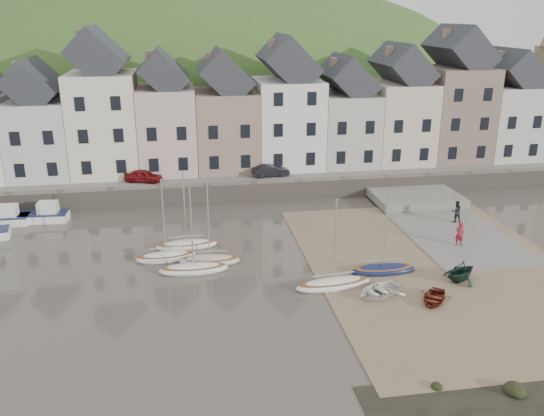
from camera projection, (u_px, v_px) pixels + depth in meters
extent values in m
plane|color=#4A443A|center=(286.00, 279.00, 37.99)|extent=(160.00, 160.00, 0.00)
cube|color=#355923|center=(237.00, 156.00, 67.59)|extent=(90.00, 30.00, 1.50)
cube|color=slate|center=(249.00, 175.00, 56.60)|extent=(70.00, 7.00, 0.10)
cube|color=slate|center=(253.00, 191.00, 53.55)|extent=(70.00, 1.20, 1.80)
cube|color=#7F6A4D|center=(440.00, 267.00, 39.65)|extent=(18.00, 26.00, 0.06)
cube|color=slate|center=(443.00, 224.00, 47.70)|extent=(8.00, 18.00, 0.12)
ellipsoid|color=#355923|center=(195.00, 223.00, 99.09)|extent=(134.40, 84.00, 84.00)
cylinder|color=#382619|center=(54.00, 4.00, 73.52)|extent=(0.50, 0.50, 3.00)
cylinder|color=#382619|center=(164.00, 5.00, 79.37)|extent=(0.50, 0.50, 3.00)
cylinder|color=#382619|center=(264.00, 5.00, 79.62)|extent=(0.50, 0.50, 3.00)
cylinder|color=#382619|center=(348.00, 5.00, 80.51)|extent=(0.50, 0.50, 3.00)
cube|color=beige|center=(43.00, 138.00, 55.62)|extent=(5.80, 8.00, 7.50)
cube|color=gray|center=(17.00, 69.00, 53.21)|extent=(0.60, 0.90, 1.40)
cube|color=beige|center=(106.00, 124.00, 56.14)|extent=(6.40, 8.00, 10.00)
cube|color=gray|center=(80.00, 38.00, 53.20)|extent=(0.60, 0.90, 1.40)
cube|color=#C1A2A0|center=(168.00, 129.00, 57.30)|extent=(5.60, 8.00, 8.50)
cube|color=gray|center=(149.00, 58.00, 54.77)|extent=(0.60, 0.90, 1.40)
cube|color=#8A715F|center=(226.00, 130.00, 58.28)|extent=(6.20, 8.00, 8.00)
cube|color=gray|center=(208.00, 59.00, 55.71)|extent=(0.60, 0.90, 1.40)
cube|color=silver|center=(287.00, 123.00, 59.09)|extent=(6.60, 8.00, 9.00)
cube|color=gray|center=(272.00, 46.00, 56.28)|extent=(0.60, 0.90, 1.40)
cube|color=#B4B0A5|center=(345.00, 128.00, 60.29)|extent=(5.80, 8.00, 7.50)
cube|color=gray|center=(334.00, 65.00, 57.88)|extent=(0.60, 0.90, 1.40)
cube|color=beige|center=(398.00, 122.00, 61.02)|extent=(6.00, 8.00, 8.50)
cube|color=gray|center=(389.00, 53.00, 58.41)|extent=(0.60, 0.90, 1.40)
cube|color=#796657|center=(453.00, 114.00, 61.72)|extent=(6.40, 8.00, 10.00)
cube|color=gray|center=(447.00, 35.00, 58.78)|extent=(0.60, 0.90, 1.40)
cube|color=beige|center=(503.00, 121.00, 62.98)|extent=(5.80, 8.00, 8.00)
cube|color=gray|center=(500.00, 57.00, 60.49)|extent=(0.60, 0.90, 1.40)
ellipsoid|color=white|center=(166.00, 257.00, 40.83)|extent=(4.44, 1.90, 0.84)
ellipsoid|color=brown|center=(166.00, 255.00, 40.76)|extent=(4.08, 1.73, 0.20)
cylinder|color=#B2B5B7|center=(163.00, 217.00, 39.82)|extent=(0.10, 0.10, 5.60)
cylinder|color=#B2B5B7|center=(166.00, 248.00, 40.59)|extent=(2.37, 0.30, 0.08)
ellipsoid|color=white|center=(187.00, 245.00, 42.92)|extent=(4.75, 1.78, 0.84)
ellipsoid|color=brown|center=(186.00, 243.00, 42.84)|extent=(4.36, 1.62, 0.20)
cylinder|color=#B2B5B7|center=(185.00, 207.00, 41.90)|extent=(0.10, 0.10, 5.60)
cylinder|color=#B2B5B7|center=(186.00, 236.00, 42.67)|extent=(2.56, 0.24, 0.08)
ellipsoid|color=beige|center=(210.00, 261.00, 40.26)|extent=(4.43, 1.86, 0.84)
ellipsoid|color=brown|center=(210.00, 258.00, 40.18)|extent=(4.07, 1.69, 0.20)
cylinder|color=#B2B5B7|center=(208.00, 220.00, 39.24)|extent=(0.10, 0.10, 5.60)
cylinder|color=#B2B5B7|center=(210.00, 251.00, 40.01)|extent=(2.37, 0.28, 0.08)
ellipsoid|color=white|center=(194.00, 269.00, 38.93)|extent=(4.81, 1.51, 0.84)
ellipsoid|color=brown|center=(193.00, 266.00, 38.86)|extent=(4.42, 1.37, 0.20)
cylinder|color=#B2B5B7|center=(191.00, 227.00, 37.91)|extent=(0.10, 0.10, 5.60)
cylinder|color=#B2B5B7|center=(193.00, 259.00, 38.68)|extent=(2.64, 0.09, 0.08)
ellipsoid|color=white|center=(333.00, 284.00, 36.75)|extent=(5.28, 2.05, 0.84)
ellipsoid|color=brown|center=(333.00, 281.00, 36.68)|extent=(4.86, 1.86, 0.20)
cylinder|color=#B2B5B7|center=(335.00, 241.00, 35.74)|extent=(0.10, 0.10, 5.60)
cylinder|color=#B2B5B7|center=(334.00, 274.00, 36.51)|extent=(2.83, 0.38, 0.08)
ellipsoid|color=#151D42|center=(383.00, 270.00, 38.81)|extent=(4.59, 1.53, 0.84)
ellipsoid|color=brown|center=(383.00, 267.00, 38.74)|extent=(4.23, 1.39, 0.20)
cylinder|color=#B2B5B7|center=(386.00, 228.00, 37.80)|extent=(0.10, 0.10, 5.60)
cylinder|color=#B2B5B7|center=(384.00, 260.00, 38.57)|extent=(2.52, 0.10, 0.08)
cube|color=white|center=(6.00, 211.00, 47.39)|extent=(1.84, 1.23, 1.00)
cube|color=white|center=(41.00, 217.00, 48.35)|extent=(4.68, 1.97, 0.70)
cube|color=#151D42|center=(40.00, 213.00, 48.23)|extent=(4.59, 2.02, 0.08)
cube|color=white|center=(48.00, 208.00, 48.21)|extent=(1.67, 1.29, 1.00)
imported|color=white|center=(380.00, 290.00, 35.55)|extent=(4.05, 3.58, 0.69)
imported|color=black|center=(461.00, 271.00, 37.39)|extent=(3.39, 3.22, 1.40)
imported|color=maroon|center=(434.00, 298.00, 34.74)|extent=(3.16, 3.32, 0.56)
imported|color=maroon|center=(459.00, 234.00, 42.94)|extent=(0.70, 0.48, 1.86)
imported|color=#222328|center=(456.00, 211.00, 47.73)|extent=(0.94, 0.75, 1.86)
imported|color=maroon|center=(143.00, 176.00, 53.89)|extent=(3.85, 2.48, 1.22)
imported|color=black|center=(271.00, 170.00, 55.77)|extent=(3.75, 1.61, 1.20)
cube|color=black|center=(523.00, 413.00, 25.21)|extent=(14.00, 6.00, 0.05)
ellipsoid|color=black|center=(515.00, 390.00, 26.47)|extent=(1.02, 1.12, 0.66)
ellipsoid|color=black|center=(437.00, 387.00, 26.86)|extent=(0.56, 0.61, 0.36)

